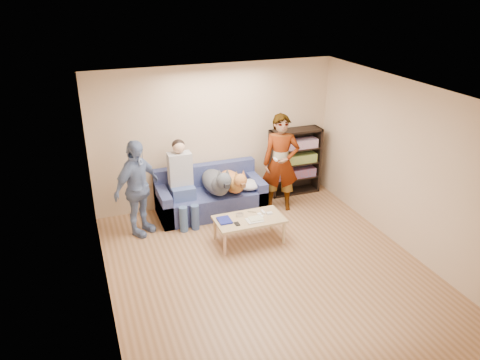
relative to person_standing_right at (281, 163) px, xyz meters
name	(u,v)px	position (x,y,z in m)	size (l,w,h in m)	color
ground	(268,270)	(-1.00, -1.79, -0.89)	(5.00, 5.00, 0.00)	#8B5F3B
ceiling	(273,95)	(-1.00, -1.79, 1.71)	(5.00, 5.00, 0.00)	white
wall_back	(215,136)	(-1.00, 0.71, 0.41)	(4.50, 4.50, 0.00)	tan
wall_front	(382,298)	(-1.00, -4.29, 0.41)	(4.50, 4.50, 0.00)	tan
wall_left	(100,216)	(-3.25, -1.79, 0.41)	(5.00, 5.00, 0.00)	tan
wall_right	(407,168)	(1.25, -1.79, 0.41)	(5.00, 5.00, 0.00)	tan
blanket	(250,185)	(-0.55, 0.11, -0.39)	(0.46, 0.39, 0.16)	silver
person_standing_right	(281,163)	(0.00, 0.00, 0.00)	(0.65, 0.43, 1.79)	gray
person_standing_left	(137,189)	(-2.57, -0.04, -0.08)	(0.96, 0.40, 1.63)	#7990C2
held_controller	(276,159)	(-0.20, -0.20, 0.17)	(0.04, 0.12, 0.03)	silver
notebook_blue	(224,220)	(-1.37, -0.88, -0.46)	(0.20, 0.26, 0.03)	navy
papers	(254,220)	(-0.92, -1.03, -0.47)	(0.26, 0.20, 0.01)	beige
magazine	(256,218)	(-0.89, -1.01, -0.45)	(0.22, 0.17, 0.01)	#BEBC98
camera_silver	(240,215)	(-1.09, -0.81, -0.45)	(0.11, 0.06, 0.05)	silver
controller_a	(263,212)	(-0.69, -0.83, -0.46)	(0.04, 0.13, 0.03)	silver
controller_b	(269,213)	(-0.61, -0.91, -0.46)	(0.09, 0.06, 0.03)	silver
headphone_cup_a	(261,216)	(-0.77, -0.95, -0.46)	(0.07, 0.07, 0.02)	white
headphone_cup_b	(259,214)	(-0.77, -0.87, -0.46)	(0.07, 0.07, 0.02)	white
pen_orange	(252,223)	(-0.99, -1.09, -0.47)	(0.01, 0.01, 0.14)	orange
pen_black	(252,212)	(-0.85, -0.75, -0.47)	(0.01, 0.01, 0.14)	black
wallet	(237,224)	(-1.22, -1.05, -0.47)	(0.07, 0.12, 0.01)	black
sofa	(210,197)	(-1.25, 0.31, -0.61)	(1.90, 0.85, 0.82)	#515B93
person_seated	(182,179)	(-1.78, 0.18, -0.12)	(0.40, 0.73, 1.47)	#445796
dog_gray	(217,182)	(-1.17, 0.11, -0.25)	(0.43, 1.26, 0.62)	#4C4F57
dog_tan	(233,182)	(-0.87, 0.10, -0.27)	(0.38, 1.15, 0.54)	#C3653B
coffee_table	(249,221)	(-0.97, -0.93, -0.52)	(1.10, 0.60, 0.42)	tan
bookshelf	(294,160)	(0.55, 0.54, -0.21)	(1.00, 0.34, 1.30)	black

